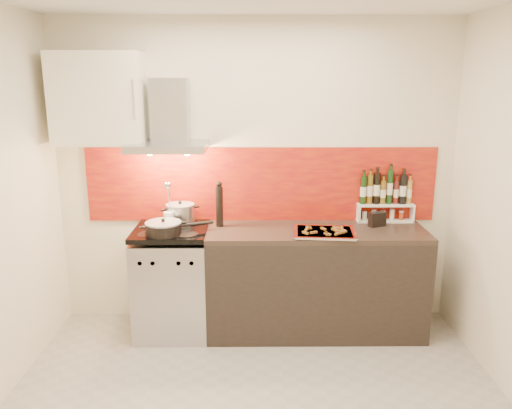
{
  "coord_description": "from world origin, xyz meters",
  "views": [
    {
      "loc": [
        -0.03,
        -2.82,
        2.1
      ],
      "look_at": [
        0.0,
        0.95,
        1.15
      ],
      "focal_mm": 35.0,
      "sensor_mm": 36.0,
      "label": 1
    }
  ],
  "objects_px": {
    "range_stove": "(173,282)",
    "saute_pan": "(164,228)",
    "baking_tray": "(325,232)",
    "stock_pot": "(180,214)",
    "counter": "(315,280)",
    "pepper_mill": "(219,205)"
  },
  "relations": [
    {
      "from": "range_stove",
      "to": "baking_tray",
      "type": "xyz_separation_m",
      "value": [
        1.25,
        -0.12,
        0.47
      ]
    },
    {
      "from": "range_stove",
      "to": "saute_pan",
      "type": "distance_m",
      "value": 0.54
    },
    {
      "from": "stock_pot",
      "to": "pepper_mill",
      "type": "height_order",
      "value": "pepper_mill"
    },
    {
      "from": "counter",
      "to": "baking_tray",
      "type": "xyz_separation_m",
      "value": [
        0.05,
        -0.13,
        0.47
      ]
    },
    {
      "from": "baking_tray",
      "to": "stock_pot",
      "type": "bearing_deg",
      "value": 167.85
    },
    {
      "from": "counter",
      "to": "stock_pot",
      "type": "relative_size",
      "value": 7.52
    },
    {
      "from": "saute_pan",
      "to": "pepper_mill",
      "type": "distance_m",
      "value": 0.5
    },
    {
      "from": "saute_pan",
      "to": "baking_tray",
      "type": "xyz_separation_m",
      "value": [
        1.27,
        0.02,
        -0.04
      ]
    },
    {
      "from": "pepper_mill",
      "to": "counter",
      "type": "bearing_deg",
      "value": -6.97
    },
    {
      "from": "counter",
      "to": "pepper_mill",
      "type": "bearing_deg",
      "value": 173.03
    },
    {
      "from": "baking_tray",
      "to": "counter",
      "type": "bearing_deg",
      "value": 110.97
    },
    {
      "from": "range_stove",
      "to": "saute_pan",
      "type": "bearing_deg",
      "value": -99.5
    },
    {
      "from": "stock_pot",
      "to": "saute_pan",
      "type": "relative_size",
      "value": 0.46
    },
    {
      "from": "counter",
      "to": "saute_pan",
      "type": "relative_size",
      "value": 3.43
    },
    {
      "from": "range_stove",
      "to": "stock_pot",
      "type": "height_order",
      "value": "stock_pot"
    },
    {
      "from": "baking_tray",
      "to": "saute_pan",
      "type": "bearing_deg",
      "value": -178.97
    },
    {
      "from": "baking_tray",
      "to": "range_stove",
      "type": "bearing_deg",
      "value": 174.46
    },
    {
      "from": "pepper_mill",
      "to": "baking_tray",
      "type": "height_order",
      "value": "pepper_mill"
    },
    {
      "from": "range_stove",
      "to": "stock_pot",
      "type": "relative_size",
      "value": 3.8
    },
    {
      "from": "stock_pot",
      "to": "pepper_mill",
      "type": "xyz_separation_m",
      "value": [
        0.33,
        -0.03,
        0.09
      ]
    },
    {
      "from": "range_stove",
      "to": "pepper_mill",
      "type": "distance_m",
      "value": 0.76
    },
    {
      "from": "counter",
      "to": "saute_pan",
      "type": "bearing_deg",
      "value": -173.07
    }
  ]
}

